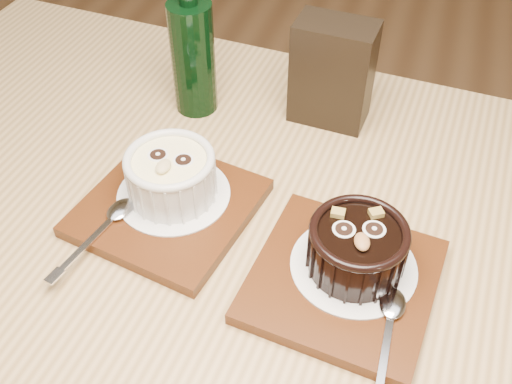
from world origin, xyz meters
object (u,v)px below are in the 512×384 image
at_px(tray_right, 343,281).
at_px(condiment_stand, 332,73).
at_px(green_bottle, 193,54).
at_px(table, 251,308).
at_px(ramekin_dark, 357,246).
at_px(ramekin_white, 171,174).
at_px(tray_left, 168,207).

xyz_separation_m(tray_right, condiment_stand, (-0.07, 0.27, 0.06)).
bearing_deg(green_bottle, table, -57.12).
relative_size(table, tray_right, 6.97).
xyz_separation_m(tray_right, ramekin_dark, (0.01, 0.02, 0.04)).
bearing_deg(ramekin_white, table, -26.09).
distance_m(table, condiment_stand, 0.31).
distance_m(condiment_stand, green_bottle, 0.18).
height_order(ramekin_dark, green_bottle, green_bottle).
height_order(ramekin_white, green_bottle, green_bottle).
xyz_separation_m(tray_left, ramekin_dark, (0.22, -0.03, 0.04)).
bearing_deg(tray_right, ramekin_white, 164.81).
distance_m(tray_left, tray_right, 0.22).
bearing_deg(tray_left, ramekin_white, 83.24).
bearing_deg(ramekin_white, condiment_stand, 57.66).
xyz_separation_m(ramekin_dark, green_bottle, (-0.26, 0.23, 0.04)).
relative_size(ramekin_white, ramekin_dark, 1.02).
xyz_separation_m(ramekin_dark, condiment_stand, (-0.08, 0.26, 0.02)).
distance_m(table, tray_left, 0.15).
height_order(ramekin_white, tray_right, ramekin_white).
relative_size(ramekin_white, tray_right, 0.56).
bearing_deg(ramekin_white, green_bottle, 103.07).
bearing_deg(ramekin_dark, green_bottle, 121.79).
xyz_separation_m(ramekin_white, ramekin_dark, (0.22, -0.04, -0.00)).
relative_size(condiment_stand, green_bottle, 0.65).
bearing_deg(ramekin_dark, table, 168.92).
bearing_deg(green_bottle, ramekin_white, -76.62).
bearing_deg(tray_left, tray_right, -11.41).
distance_m(ramekin_dark, green_bottle, 0.35).
height_order(table, ramekin_dark, ramekin_dark).
bearing_deg(condiment_stand, tray_left, -120.72).
xyz_separation_m(ramekin_white, tray_right, (0.21, -0.06, -0.04)).
xyz_separation_m(tray_left, green_bottle, (-0.04, 0.20, 0.08)).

